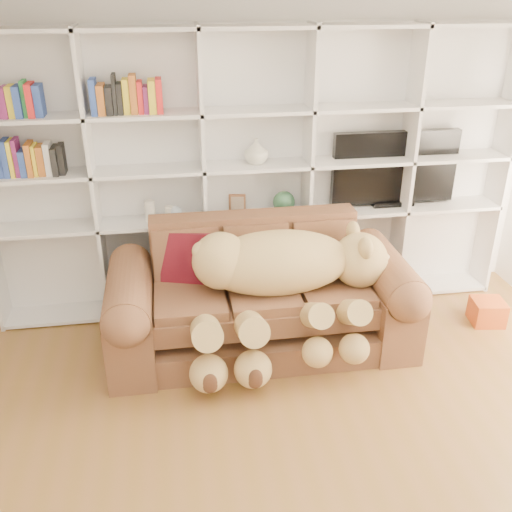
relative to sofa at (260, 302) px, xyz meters
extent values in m
plane|color=brown|center=(0.07, -1.64, -0.37)|extent=(5.00, 5.00, 0.00)
cube|color=white|center=(0.07, 0.86, 0.98)|extent=(5.00, 0.02, 2.70)
cube|color=white|center=(0.07, 0.82, 0.83)|extent=(4.40, 0.03, 2.40)
cube|color=white|center=(-1.25, 0.66, 0.83)|extent=(0.03, 0.35, 2.40)
cube|color=white|center=(-0.37, 0.66, 0.83)|extent=(0.03, 0.35, 2.40)
cube|color=white|center=(0.51, 0.66, 0.83)|extent=(0.03, 0.35, 2.40)
cube|color=white|center=(1.39, 0.66, 0.83)|extent=(0.03, 0.35, 2.40)
cube|color=white|center=(2.27, 0.66, 0.83)|extent=(0.03, 0.35, 2.40)
cube|color=white|center=(0.07, 0.66, -0.34)|extent=(4.40, 0.35, 0.03)
cube|color=white|center=(0.07, 0.66, 0.48)|extent=(4.40, 0.35, 0.03)
cube|color=white|center=(0.07, 0.66, 0.93)|extent=(4.40, 0.35, 0.03)
cube|color=white|center=(0.07, 0.66, 1.38)|extent=(4.40, 0.35, 0.03)
cube|color=white|center=(0.07, 0.66, 2.00)|extent=(4.40, 0.35, 0.03)
cube|color=brown|center=(0.00, -0.04, -0.26)|extent=(2.26, 0.91, 0.24)
cube|color=brown|center=(0.00, -0.07, 0.10)|extent=(1.68, 0.75, 0.32)
cube|color=brown|center=(0.00, 0.36, 0.32)|extent=(1.68, 0.21, 0.59)
cube|color=brown|center=(-1.01, -0.04, -0.08)|extent=(0.34, 1.02, 0.59)
cube|color=brown|center=(1.01, -0.04, -0.08)|extent=(0.34, 1.02, 0.59)
cylinder|color=brown|center=(-1.01, -0.04, 0.22)|extent=(0.34, 0.97, 0.34)
cylinder|color=brown|center=(1.01, -0.04, 0.22)|extent=(0.34, 0.97, 0.34)
ellipsoid|color=tan|center=(0.12, -0.10, 0.39)|extent=(1.13, 0.55, 0.49)
sphere|color=tan|center=(-0.31, -0.10, 0.44)|extent=(0.43, 0.43, 0.43)
sphere|color=tan|center=(0.76, -0.10, 0.36)|extent=(0.43, 0.43, 0.43)
sphere|color=beige|center=(0.93, -0.10, 0.30)|extent=(0.22, 0.22, 0.22)
sphere|color=#452819|center=(1.01, -0.10, 0.29)|extent=(0.07, 0.07, 0.07)
ellipsoid|color=tan|center=(0.74, -0.25, 0.54)|extent=(0.10, 0.17, 0.17)
ellipsoid|color=tan|center=(0.74, 0.05, 0.54)|extent=(0.10, 0.17, 0.17)
sphere|color=tan|center=(-0.45, -0.10, 0.53)|extent=(0.15, 0.15, 0.15)
cylinder|color=tan|center=(0.31, -0.46, 0.13)|extent=(0.19, 0.52, 0.38)
cylinder|color=tan|center=(0.59, -0.46, 0.13)|extent=(0.19, 0.52, 0.38)
cylinder|color=tan|center=(-0.47, -0.46, 0.09)|extent=(0.22, 0.60, 0.44)
cylinder|color=tan|center=(-0.16, -0.46, 0.09)|extent=(0.22, 0.60, 0.44)
sphere|color=tan|center=(0.31, -0.62, -0.09)|extent=(0.22, 0.22, 0.22)
sphere|color=tan|center=(0.59, -0.62, -0.09)|extent=(0.22, 0.22, 0.22)
sphere|color=tan|center=(-0.47, -0.62, -0.17)|extent=(0.27, 0.27, 0.27)
sphere|color=tan|center=(-0.16, -0.62, -0.17)|extent=(0.27, 0.27, 0.27)
cube|color=#4F0D14|center=(-0.54, 0.17, 0.34)|extent=(0.47, 0.35, 0.44)
cube|color=#B74A18|center=(1.98, -0.02, -0.27)|extent=(0.30, 0.28, 0.21)
cube|color=black|center=(1.31, 0.71, 0.83)|extent=(1.12, 0.08, 0.64)
cube|color=black|center=(1.31, 0.71, 0.51)|extent=(0.37, 0.18, 0.04)
cube|color=brown|center=(-0.09, 0.66, 0.59)|extent=(0.15, 0.05, 0.18)
sphere|color=#2D583A|center=(0.31, 0.66, 0.59)|extent=(0.19, 0.19, 0.19)
cylinder|color=silver|center=(-0.83, 0.66, 0.58)|extent=(0.11, 0.11, 0.17)
cylinder|color=silver|center=(-0.67, 0.66, 0.55)|extent=(0.08, 0.08, 0.12)
sphere|color=silver|center=(-0.61, 0.66, 0.55)|extent=(0.11, 0.11, 0.11)
imported|color=beige|center=(0.07, 0.66, 1.04)|extent=(0.22, 0.22, 0.21)
camera|label=1|loc=(-0.65, -3.86, 2.31)|focal=40.00mm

